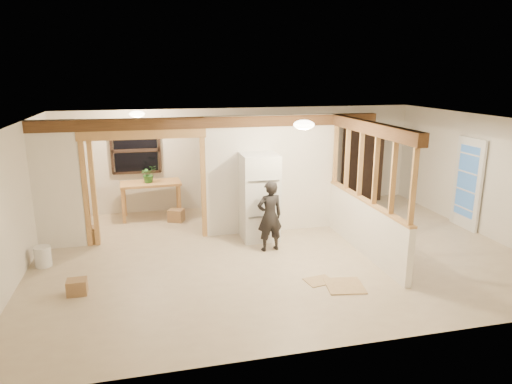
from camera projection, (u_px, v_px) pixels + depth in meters
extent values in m
cube|color=#C8B495|center=(277.00, 251.00, 8.81)|extent=(9.00, 6.50, 0.01)
cube|color=white|center=(279.00, 121.00, 8.17)|extent=(9.00, 6.50, 0.01)
cube|color=silver|center=(242.00, 158.00, 11.55)|extent=(9.00, 0.01, 2.50)
cube|color=silver|center=(354.00, 254.00, 5.43)|extent=(9.00, 0.01, 2.50)
cube|color=silver|center=(15.00, 204.00, 7.48)|extent=(0.01, 6.50, 2.50)
cube|color=silver|center=(485.00, 176.00, 9.50)|extent=(0.01, 6.50, 2.50)
cube|color=white|center=(57.00, 186.00, 8.71)|extent=(0.90, 0.12, 2.50)
cube|color=white|center=(271.00, 174.00, 9.66)|extent=(2.80, 0.12, 2.50)
cube|color=tan|center=(146.00, 188.00, 9.12)|extent=(2.46, 0.14, 2.20)
cube|color=brown|center=(214.00, 122.00, 9.11)|extent=(7.00, 0.18, 0.22)
cube|color=brown|center=(370.00, 128.00, 8.19)|extent=(0.18, 3.30, 0.22)
cube|color=white|center=(364.00, 227.00, 8.67)|extent=(0.12, 3.20, 1.00)
cube|color=tan|center=(368.00, 167.00, 8.37)|extent=(0.14, 3.20, 1.32)
cube|color=black|center=(136.00, 151.00, 10.81)|extent=(1.12, 0.10, 1.10)
cube|color=white|center=(468.00, 184.00, 9.93)|extent=(0.12, 0.86, 2.00)
ellipsoid|color=#FFEABF|center=(304.00, 125.00, 7.78)|extent=(0.36, 0.36, 0.16)
ellipsoid|color=#FFEABF|center=(137.00, 114.00, 9.78)|extent=(0.32, 0.32, 0.14)
ellipsoid|color=#FFD88C|center=(163.00, 131.00, 9.31)|extent=(0.07, 0.07, 0.07)
cube|color=white|center=(259.00, 197.00, 9.28)|extent=(0.73, 0.71, 1.77)
imported|color=black|center=(270.00, 216.00, 8.69)|extent=(0.54, 0.39, 1.38)
cube|color=tan|center=(152.00, 200.00, 10.75)|extent=(1.41, 0.75, 0.87)
imported|color=#3A7931|center=(149.00, 174.00, 10.56)|extent=(0.46, 0.44, 0.41)
cylinder|color=#B32A15|center=(63.00, 215.00, 9.92)|extent=(0.64, 0.64, 0.66)
cube|color=black|center=(362.00, 163.00, 12.10)|extent=(1.02, 0.34, 2.04)
cylinder|color=white|center=(43.00, 257.00, 8.08)|extent=(0.37, 0.37, 0.37)
cube|color=#9F764D|center=(176.00, 215.00, 10.54)|extent=(0.42, 0.40, 0.29)
cube|color=#9F764D|center=(89.00, 235.00, 9.23)|extent=(0.38, 0.38, 0.31)
cube|color=#9F764D|center=(77.00, 287.00, 7.07)|extent=(0.30, 0.25, 0.24)
cube|color=tan|center=(345.00, 286.00, 7.35)|extent=(0.67, 0.67, 0.02)
cube|color=tan|center=(319.00, 281.00, 7.53)|extent=(0.49, 0.42, 0.01)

